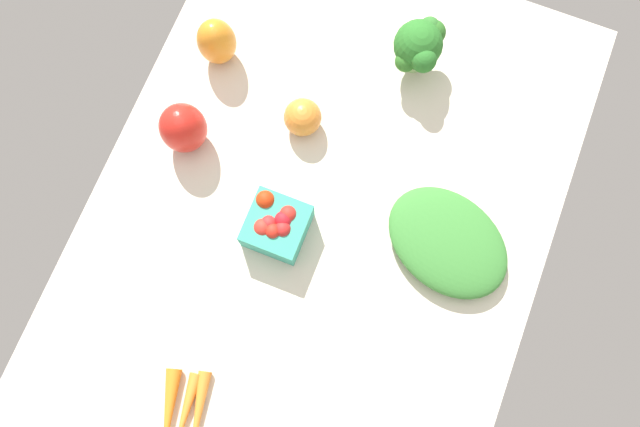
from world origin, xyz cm
name	(u,v)px	position (x,y,z in cm)	size (l,w,h in cm)	color
tablecloth	(320,217)	(0.00, 0.00, 1.00)	(104.00, 76.00, 2.00)	beige
leafy_greens_clump	(448,242)	(3.13, -21.41, 4.25)	(21.75, 16.16, 4.49)	#387E33
berry_basket	(276,225)	(-4.73, 5.84, 5.63)	(9.53, 9.53, 7.23)	teal
broccoli_head	(420,46)	(32.39, -5.50, 8.75)	(10.17, 8.41, 11.17)	#99C77C
heirloom_tomato_orange	(303,117)	(14.40, 8.83, 5.26)	(6.52, 6.52, 6.52)	orange
carrot_bunch	(182,416)	(-38.09, 8.38, 3.18)	(15.36, 10.41, 2.60)	orange
bell_pepper_orange	(217,42)	(21.30, 27.58, 7.01)	(6.78, 6.78, 10.03)	orange
bell_pepper_red	(183,128)	(4.64, 26.41, 7.17)	(7.92, 7.92, 10.34)	red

